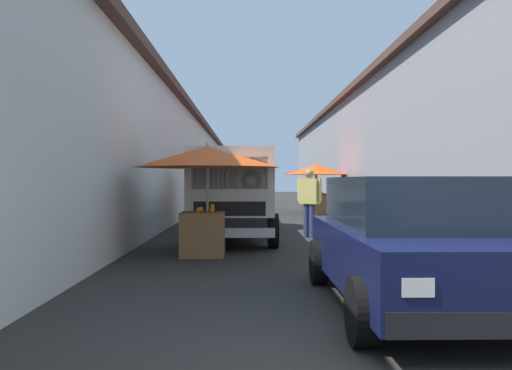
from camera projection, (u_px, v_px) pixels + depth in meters
The scene contains 12 objects.
ground at pixel (278, 223), 17.11m from camera, with size 90.00×90.00×0.00m, color #282826.
building_left_whitewash at pixel (90, 159), 19.24m from camera, with size 49.80×7.50×4.37m.
building_right_concrete at pixel (456, 147), 19.44m from camera, with size 49.80×7.50×5.24m.
fruit_stall_far_right at pixel (224, 170), 15.54m from camera, with size 2.63×2.63×2.19m.
fruit_stall_far_left at pixel (207, 169), 9.82m from camera, with size 2.73×2.73×2.13m.
fruit_stall_mid_lane at pixel (316, 174), 23.23m from camera, with size 2.81×2.81×2.14m.
fruit_stall_near_left at pixel (317, 175), 21.02m from camera, with size 2.57×2.57×2.12m.
hatchback_car at pixel (412, 241), 5.80m from camera, with size 3.91×1.93×1.45m.
delivery_truck at pixel (232, 197), 11.52m from camera, with size 4.93×1.99×2.08m.
vendor_by_crates at pixel (226, 197), 16.76m from camera, with size 0.51×0.42×1.51m.
vendor_in_shade at pixel (309, 198), 12.79m from camera, with size 0.45×0.55×1.68m.
plastic_stool at pixel (197, 214), 16.46m from camera, with size 0.30×0.30×0.43m.
Camera 1 is at (-3.59, 0.97, 1.42)m, focal length 36.61 mm.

